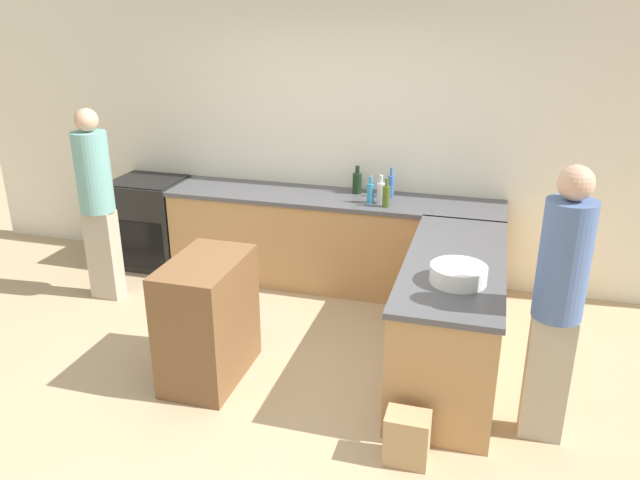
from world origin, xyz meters
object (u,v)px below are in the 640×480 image
at_px(range_oven, 151,222).
at_px(paper_bag, 407,438).
at_px(dish_soap_bottle, 370,192).
at_px(island_table, 208,319).
at_px(person_at_peninsula, 559,297).
at_px(vinegar_bottle_clear, 381,192).
at_px(olive_oil_bottle, 386,196).
at_px(mixing_bowl, 458,274).
at_px(water_bottle_blue, 391,186).
at_px(person_by_range, 97,198).
at_px(wine_bottle_dark, 357,182).

relative_size(range_oven, paper_bag, 2.78).
bearing_deg(dish_soap_bottle, island_table, -116.14).
xyz_separation_m(range_oven, person_at_peninsula, (3.78, -1.84, 0.52)).
height_order(island_table, vinegar_bottle_clear, vinegar_bottle_clear).
height_order(vinegar_bottle_clear, olive_oil_bottle, vinegar_bottle_clear).
relative_size(mixing_bowl, dish_soap_bottle, 1.47).
height_order(olive_oil_bottle, paper_bag, olive_oil_bottle).
bearing_deg(vinegar_bottle_clear, water_bottle_blue, 75.66).
height_order(mixing_bowl, water_bottle_blue, water_bottle_blue).
distance_m(olive_oil_bottle, person_by_range, 2.54).
bearing_deg(range_oven, person_by_range, -89.26).
bearing_deg(person_at_peninsula, mixing_bowl, 158.55).
height_order(dish_soap_bottle, paper_bag, dish_soap_bottle).
bearing_deg(vinegar_bottle_clear, island_table, -118.35).
bearing_deg(mixing_bowl, water_bottle_blue, 113.18).
distance_m(range_oven, person_by_range, 0.99).
distance_m(mixing_bowl, water_bottle_blue, 1.87).
bearing_deg(range_oven, dish_soap_bottle, -2.71).
xyz_separation_m(island_table, person_by_range, (-1.48, 0.93, 0.50)).
bearing_deg(island_table, water_bottle_blue, 63.07).
bearing_deg(water_bottle_blue, person_at_peninsula, -55.86).
xyz_separation_m(water_bottle_blue, dish_soap_bottle, (-0.14, -0.23, -0.01)).
distance_m(vinegar_bottle_clear, person_by_range, 2.50).
distance_m(island_table, person_by_range, 1.82).
distance_m(range_oven, olive_oil_bottle, 2.53).
distance_m(water_bottle_blue, olive_oil_bottle, 0.29).
bearing_deg(range_oven, mixing_bowl, -26.72).
relative_size(vinegar_bottle_clear, water_bottle_blue, 0.93).
xyz_separation_m(vinegar_bottle_clear, wine_bottle_dark, (-0.27, 0.25, 0.00)).
height_order(vinegar_bottle_clear, dish_soap_bottle, vinegar_bottle_clear).
bearing_deg(vinegar_bottle_clear, person_by_range, -162.47).
distance_m(mixing_bowl, wine_bottle_dark, 2.06).
bearing_deg(range_oven, paper_bag, -37.55).
bearing_deg(mixing_bowl, island_table, -174.16).
distance_m(range_oven, mixing_bowl, 3.61).
bearing_deg(island_table, mixing_bowl, 5.84).
distance_m(wine_bottle_dark, paper_bag, 2.75).
relative_size(island_table, person_at_peninsula, 0.52).
distance_m(vinegar_bottle_clear, dish_soap_bottle, 0.09).
height_order(island_table, mixing_bowl, mixing_bowl).
height_order(dish_soap_bottle, olive_oil_bottle, olive_oil_bottle).
bearing_deg(dish_soap_bottle, range_oven, 177.29).
xyz_separation_m(range_oven, dish_soap_bottle, (2.31, -0.11, 0.54)).
relative_size(vinegar_bottle_clear, dish_soap_bottle, 1.05).
distance_m(person_by_range, person_at_peninsula, 3.89).
relative_size(person_by_range, person_at_peninsula, 0.99).
height_order(island_table, person_by_range, person_by_range).
bearing_deg(range_oven, vinegar_bottle_clear, -2.24).
height_order(range_oven, person_by_range, person_by_range).
height_order(island_table, water_bottle_blue, water_bottle_blue).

